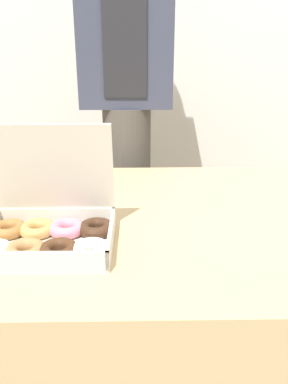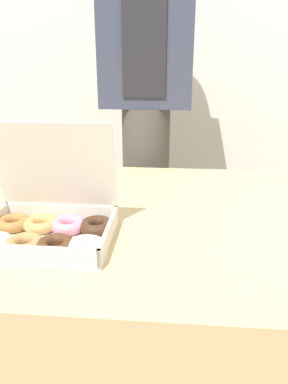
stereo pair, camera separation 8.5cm
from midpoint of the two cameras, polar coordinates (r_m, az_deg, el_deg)
The scene contains 4 objects.
wall_back at distance 2.09m, azimuth 7.37°, elevation 24.91°, with size 10.00×0.05×2.60m.
table at distance 1.20m, azimuth 7.14°, elevation -19.52°, with size 1.17×0.86×0.73m.
donut_box at distance 0.88m, azimuth -11.57°, elevation -4.95°, with size 0.32×0.23×0.27m.
person_customer at distance 1.55m, azimuth 1.95°, elevation 15.99°, with size 0.36×0.23×1.76m.
Camera 2 is at (-0.02, -0.92, 1.13)m, focal length 35.00 mm.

